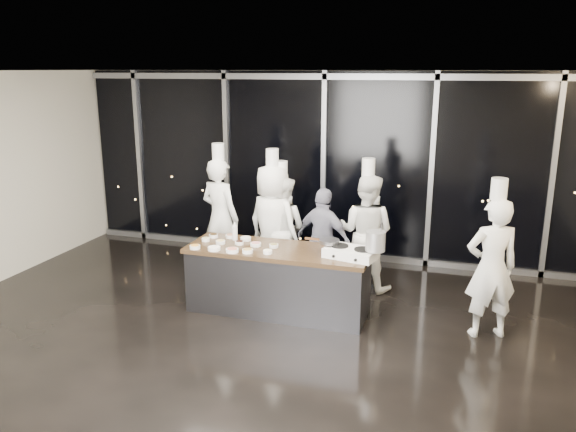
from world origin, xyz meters
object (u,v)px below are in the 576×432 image
at_px(frying_pan, 329,241).
at_px(stock_pot, 375,241).
at_px(demo_counter, 278,280).
at_px(chef_center, 281,228).
at_px(chef_left, 273,224).
at_px(guest, 323,240).
at_px(stove, 351,252).
at_px(chef_right, 366,231).
at_px(chef_side, 491,267).
at_px(chef_far_left, 220,217).

xyz_separation_m(frying_pan, stock_pot, (0.63, -0.14, 0.10)).
xyz_separation_m(demo_counter, chef_center, (-0.32, 1.12, 0.39)).
relative_size(chef_left, guest, 1.35).
xyz_separation_m(stove, chef_center, (-1.32, 1.19, -0.12)).
height_order(chef_left, chef_right, chef_left).
relative_size(chef_right, chef_side, 0.99).
xyz_separation_m(stove, chef_far_left, (-2.32, 1.14, -0.00)).
relative_size(demo_counter, stock_pot, 9.99).
bearing_deg(chef_far_left, demo_counter, 159.23).
relative_size(demo_counter, frying_pan, 5.17).
relative_size(stock_pot, chef_center, 0.13).
distance_m(chef_left, chef_side, 3.26).
height_order(chef_far_left, chef_right, chef_far_left).
bearing_deg(chef_side, frying_pan, -19.00).
relative_size(guest, chef_right, 0.78).
xyz_separation_m(frying_pan, chef_far_left, (-2.00, 1.06, -0.10)).
distance_m(stove, chef_center, 1.78).
bearing_deg(chef_right, frying_pan, 87.33).
bearing_deg(chef_far_left, chef_right, -158.42).
xyz_separation_m(guest, chef_right, (0.59, 0.24, 0.11)).
bearing_deg(demo_counter, chef_side, 1.86).
height_order(chef_right, chef_side, chef_side).
distance_m(demo_counter, chef_left, 1.20).
bearing_deg(frying_pan, demo_counter, -166.84).
relative_size(guest, chef_side, 0.78).
bearing_deg(guest, chef_left, 15.98).
distance_m(chef_center, chef_side, 3.19).
height_order(stock_pot, chef_right, chef_right).
bearing_deg(chef_left, stove, 163.66).
bearing_deg(stove, chef_center, 150.11).
xyz_separation_m(chef_far_left, chef_center, (1.00, 0.05, -0.12)).
bearing_deg(chef_right, chef_side, 158.25).
bearing_deg(frying_pan, chef_right, 88.40).
bearing_deg(frying_pan, chef_left, 150.05).
distance_m(stove, stock_pot, 0.38).
relative_size(stove, chef_left, 0.34).
distance_m(stock_pot, chef_left, 2.09).
height_order(chef_left, chef_center, chef_left).
distance_m(stove, guest, 1.21).
distance_m(stock_pot, chef_center, 2.08).
relative_size(stove, chef_side, 0.36).
xyz_separation_m(demo_counter, guest, (0.39, 0.96, 0.32)).
height_order(frying_pan, chef_side, chef_side).
bearing_deg(demo_counter, chef_left, 112.59).
relative_size(stove, frying_pan, 1.49).
xyz_separation_m(stock_pot, chef_far_left, (-2.63, 1.20, -0.20)).
xyz_separation_m(demo_counter, stock_pot, (1.31, -0.13, 0.71)).
bearing_deg(stock_pot, frying_pan, 167.15).
distance_m(frying_pan, chef_right, 1.24).
bearing_deg(chef_side, chef_center, -40.10).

